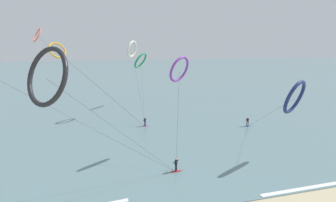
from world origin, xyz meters
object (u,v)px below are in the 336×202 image
surfer_magenta (145,122)px  kite_coral (38,35)px  kite_navy (294,97)px  kite_emerald (140,61)px  kite_ivory (132,49)px  surfer_cobalt (248,122)px  kite_amber (57,50)px  kite_charcoal (47,77)px  surfer_crimson (176,166)px  kite_violet (179,69)px

surfer_magenta → kite_coral: (-19.90, 16.25, 15.61)m
kite_navy → kite_emerald: bearing=-95.6°
kite_ivory → kite_navy: 31.20m
surfer_cobalt → kite_amber: bearing=46.5°
kite_charcoal → kite_emerald: (12.64, 38.84, -1.67)m
kite_charcoal → surfer_crimson: bearing=68.4°
surfer_crimson → kite_violet: (1.86, 5.31, 10.74)m
surfer_magenta → kite_charcoal: size_ratio=0.12×
surfer_crimson → surfer_magenta: bearing=48.6°
kite_violet → kite_ivory: 20.32m
kite_charcoal → kite_ivory: bearing=118.4°
surfer_magenta → kite_ivory: kite_ivory is taller
kite_ivory → surfer_crimson: bearing=40.4°
surfer_cobalt → kite_coral: size_ratio=0.08×
kite_emerald → surfer_crimson: bearing=35.5°
kite_coral → surfer_magenta: bearing=26.8°
kite_charcoal → kite_violet: size_ratio=1.11×
kite_coral → kite_emerald: bearing=67.9°
surfer_cobalt → kite_amber: kite_amber is taller
kite_coral → kite_charcoal: size_ratio=1.46×
surfer_crimson → kite_charcoal: kite_charcoal is taller
kite_charcoal → kite_navy: size_ratio=1.00×
surfer_cobalt → surfer_magenta: same height
kite_coral → kite_emerald: 22.41m
kite_navy → kite_ivory: bearing=-84.1°
kite_emerald → kite_violet: size_ratio=1.46×
surfer_magenta → kite_amber: size_ratio=0.10×
kite_emerald → kite_amber: bearing=-22.3°
kite_amber → kite_coral: size_ratio=0.78×
surfer_crimson → kite_ivory: 28.29m
kite_amber → kite_ivory: bearing=-35.8°
kite_coral → kite_ivory: (18.79, -8.21, -2.80)m
kite_amber → kite_charcoal: kite_amber is taller
surfer_cobalt → surfer_magenta: size_ratio=1.00×
kite_navy → kite_amber: bearing=-66.6°
surfer_crimson → kite_violet: kite_violet is taller
kite_amber → kite_violet: bearing=-86.9°
surfer_cobalt → surfer_crimson: bearing=102.3°
surfer_crimson → kite_amber: (-15.79, 24.11, 12.72)m
kite_ivory → kite_coral: bearing=-78.1°
kite_charcoal → kite_ivory: kite_ivory is taller
surfer_cobalt → kite_navy: size_ratio=0.12×
kite_ivory → kite_navy: bearing=69.8°
surfer_crimson → kite_ivory: bearing=50.0°
kite_emerald → kite_navy: kite_emerald is taller
surfer_cobalt → surfer_crimson: same height
surfer_cobalt → kite_emerald: (-16.35, 21.43, 9.92)m
kite_amber → kite_charcoal: bearing=-122.4°
surfer_crimson → kite_ivory: kite_ivory is taller
kite_violet → kite_ivory: kite_ivory is taller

